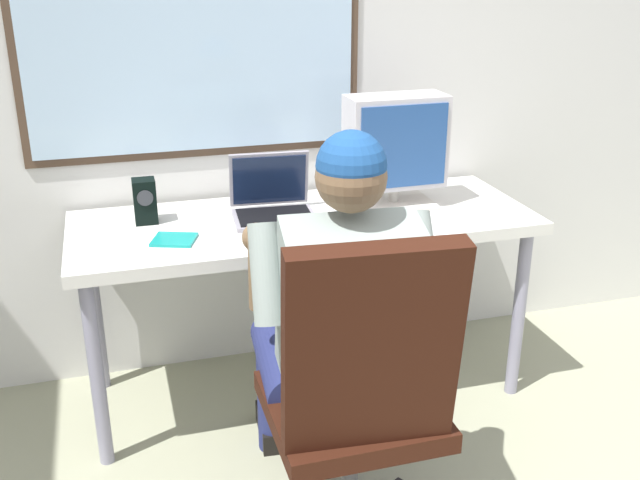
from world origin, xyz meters
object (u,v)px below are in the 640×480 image
object	(u,v)px
crt_monitor	(395,145)
desk_speaker	(145,201)
laptop	(272,200)
wine_glass	(346,204)
desk	(305,234)
office_chair	(361,387)
person_seated	(339,319)
cd_case	(174,240)

from	to	relation	value
crt_monitor	desk_speaker	distance (m)	0.96
laptop	desk_speaker	size ratio (longest dim) A/B	1.96
wine_glass	desk	bearing A→B (deg)	126.85
desk_speaker	desk	bearing A→B (deg)	-10.78
office_chair	crt_monitor	distance (m)	1.14
desk	wine_glass	size ratio (longest dim) A/B	13.17
desk	person_seated	bearing A→B (deg)	-96.33
office_chair	laptop	size ratio (longest dim) A/B	3.27
person_seated	crt_monitor	size ratio (longest dim) A/B	2.92
wine_glass	laptop	bearing A→B (deg)	136.93
desk	desk_speaker	xyz separation A→B (m)	(-0.57, 0.11, 0.15)
person_seated	crt_monitor	xyz separation A→B (m)	(0.44, 0.69, 0.33)
office_chair	person_seated	size ratio (longest dim) A/B	0.83
office_chair	desk_speaker	world-z (taller)	office_chair
desk	person_seated	xyz separation A→B (m)	(-0.07, -0.65, -0.02)
desk_speaker	office_chair	bearing A→B (deg)	-65.00
crt_monitor	wine_glass	world-z (taller)	crt_monitor
crt_monitor	cd_case	world-z (taller)	crt_monitor
wine_glass	desk_speaker	bearing A→B (deg)	159.30
person_seated	wine_glass	bearing A→B (deg)	69.88
person_seated	desk_speaker	size ratio (longest dim) A/B	7.67
office_chair	desk_speaker	bearing A→B (deg)	115.00
desk_speaker	cd_case	bearing A→B (deg)	-70.57
office_chair	desk_speaker	distance (m)	1.16
desk	laptop	distance (m)	0.18
desk_speaker	person_seated	bearing A→B (deg)	-56.79
laptop	cd_case	size ratio (longest dim) A/B	1.82
desk_speaker	wine_glass	bearing A→B (deg)	-20.70
cd_case	office_chair	bearing A→B (deg)	-63.57
laptop	cd_case	xyz separation A→B (m)	(-0.38, -0.17, -0.06)
office_chair	cd_case	distance (m)	0.92
crt_monitor	laptop	world-z (taller)	crt_monitor
desk	laptop	bearing A→B (deg)	152.16
crt_monitor	laptop	bearing A→B (deg)	177.52
cd_case	laptop	bearing A→B (deg)	23.57
desk	office_chair	size ratio (longest dim) A/B	1.64
office_chair	wine_glass	xyz separation A→B (m)	(0.20, 0.77, 0.25)
desk_speaker	cd_case	world-z (taller)	desk_speaker
desk	laptop	world-z (taller)	laptop
laptop	desk	bearing A→B (deg)	-27.84
desk_speaker	cd_case	size ratio (longest dim) A/B	0.93
person_seated	crt_monitor	bearing A→B (deg)	57.42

